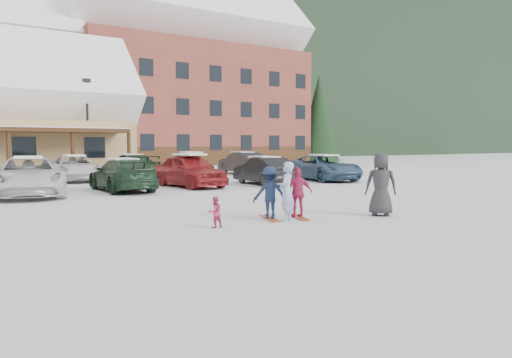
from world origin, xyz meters
TOP-DOWN VIEW (x-y plane):
  - ground at (0.00, 0.00)m, footprint 160.00×160.00m
  - alpine_hotel at (14.27, 38.00)m, footprint 31.48×14.01m
  - lamp_post at (1.82, 23.93)m, footprint 0.50×0.25m
  - conifer_1 at (30.00, 32.00)m, footprint 4.84×4.84m
  - conifer_3 at (6.00, 44.00)m, footprint 3.96×3.96m
  - conifer_4 at (34.00, 46.00)m, footprint 5.06×5.06m
  - adult_skier at (0.03, -0.83)m, footprint 0.68×0.64m
  - toddler_red at (-2.05, -0.69)m, footprint 0.39×0.31m
  - child_navy at (-0.11, -0.27)m, footprint 1.05×0.81m
  - skis_child_navy at (-0.11, -0.27)m, footprint 0.66×1.39m
  - child_magenta at (0.70, -0.49)m, footprint 0.88×0.60m
  - skis_child_magenta at (0.70, -0.49)m, footprint 0.68×1.38m
  - bystander_dark at (2.85, -1.55)m, footprint 1.04×1.02m
  - parked_car_2 at (-4.42, 9.84)m, footprint 3.47×5.89m
  - parked_car_3 at (-0.67, 9.85)m, footprint 2.14×4.89m
  - parked_car_4 at (2.67, 10.10)m, footprint 2.16×4.69m
  - parked_car_5 at (6.41, 9.26)m, footprint 1.88×4.37m
  - parked_car_6 at (10.81, 9.71)m, footprint 3.16×5.47m
  - parked_car_10 at (-0.87, 17.05)m, footprint 2.83×5.32m
  - parked_car_11 at (2.35, 17.06)m, footprint 2.23×5.04m
  - parked_car_12 at (5.99, 16.47)m, footprint 2.49×4.75m
  - parked_car_13 at (10.26, 17.29)m, footprint 1.88×4.63m

SIDE VIEW (x-z plane):
  - ground at x=0.00m, z-range 0.00..0.00m
  - skis_child_navy at x=-0.11m, z-range 0.00..0.03m
  - skis_child_magenta at x=0.70m, z-range 0.00..0.03m
  - toddler_red at x=-2.05m, z-range 0.00..0.77m
  - child_magenta at x=0.70m, z-range 0.00..1.38m
  - parked_car_3 at x=-0.67m, z-range 0.00..1.40m
  - parked_car_5 at x=6.41m, z-range 0.00..1.40m
  - parked_car_10 at x=-0.87m, z-range 0.00..1.42m
  - child_navy at x=-0.11m, z-range 0.00..1.43m
  - parked_car_6 at x=10.81m, z-range 0.00..1.43m
  - parked_car_11 at x=2.35m, z-range 0.00..1.44m
  - parked_car_13 at x=10.26m, z-range 0.00..1.50m
  - parked_car_2 at x=-4.42m, z-range 0.00..1.54m
  - parked_car_12 at x=5.99m, z-range 0.00..1.54m
  - parked_car_4 at x=2.67m, z-range 0.00..1.56m
  - adult_skier at x=0.03m, z-range 0.00..1.57m
  - bystander_dark at x=2.85m, z-range 0.00..1.80m
  - lamp_post at x=1.82m, z-range 0.41..6.94m
  - conifer_3 at x=6.00m, z-range 0.53..9.71m
  - conifer_1 at x=30.00m, z-range 0.65..11.87m
  - conifer_4 at x=34.00m, z-range 0.68..12.41m
  - alpine_hotel at x=14.27m, z-range -2.11..19.37m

